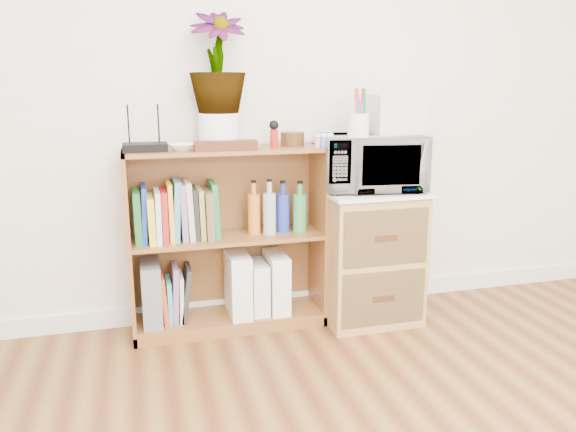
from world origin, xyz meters
name	(u,v)px	position (x,y,z in m)	size (l,w,h in m)	color
skirting_board	(286,301)	(0.00, 2.24, 0.05)	(4.00, 0.02, 0.10)	white
bookshelf	(228,240)	(-0.35, 2.10, 0.47)	(1.00, 0.30, 0.95)	brown
wicker_unit	(367,256)	(0.40, 2.02, 0.35)	(0.50, 0.45, 0.70)	#9E7542
microwave	(371,162)	(0.40, 2.02, 0.86)	(0.52, 0.35, 0.29)	white
pen_cup	(358,125)	(0.28, 1.92, 1.06)	(0.11, 0.11, 0.12)	white
small_appliance	(394,114)	(0.54, 2.06, 1.11)	(0.25, 0.21, 0.20)	silver
router	(145,147)	(-0.74, 2.08, 0.97)	(0.21, 0.14, 0.04)	black
white_bowl	(182,147)	(-0.57, 2.07, 0.97)	(0.13, 0.13, 0.03)	white
plant_pot	(219,131)	(-0.38, 2.12, 1.04)	(0.20, 0.20, 0.17)	white
potted_plant	(217,62)	(-0.38, 2.12, 1.36)	(0.27, 0.27, 0.48)	#2C692A
trinket_box	(226,146)	(-0.36, 2.00, 0.97)	(0.30, 0.08, 0.05)	#3A1B0F
kokeshi_doll	(274,139)	(-0.11, 2.06, 1.00)	(0.04, 0.04, 0.09)	#A51A14
wooden_bowl	(292,139)	(0.00, 2.11, 0.99)	(0.12, 0.12, 0.07)	#36200E
paint_jars	(324,142)	(0.14, 2.01, 0.98)	(0.11, 0.04, 0.05)	pink
file_box	(151,292)	(-0.75, 2.10, 0.23)	(0.10, 0.25, 0.32)	slate
magazine_holder_left	(238,283)	(-0.30, 2.09, 0.24)	(0.11, 0.27, 0.34)	white
magazine_holder_mid	(258,287)	(-0.20, 2.09, 0.21)	(0.09, 0.22, 0.27)	white
magazine_holder_right	(276,282)	(-0.10, 2.09, 0.23)	(0.10, 0.25, 0.31)	white
cookbooks	(176,213)	(-0.60, 2.10, 0.63)	(0.41, 0.20, 0.30)	#1B682B
liquor_bottles	(277,207)	(-0.09, 2.10, 0.63)	(0.31, 0.07, 0.28)	orange
lower_books	(175,295)	(-0.63, 2.10, 0.20)	(0.16, 0.19, 0.30)	#BD4321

